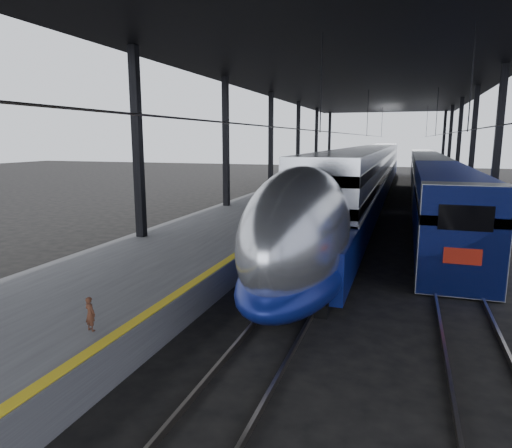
% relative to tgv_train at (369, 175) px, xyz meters
% --- Properties ---
extents(ground, '(160.00, 160.00, 0.00)m').
position_rel_tgv_train_xyz_m(ground, '(-2.00, -29.35, -2.12)').
color(ground, black).
rests_on(ground, ground).
extents(platform, '(6.00, 80.00, 1.00)m').
position_rel_tgv_train_xyz_m(platform, '(-5.50, -9.35, -1.62)').
color(platform, '#4C4C4F').
rests_on(platform, ground).
extents(yellow_strip, '(0.30, 80.00, 0.01)m').
position_rel_tgv_train_xyz_m(yellow_strip, '(-2.70, -9.35, -1.12)').
color(yellow_strip, gold).
rests_on(yellow_strip, platform).
extents(rails, '(6.52, 80.00, 0.16)m').
position_rel_tgv_train_xyz_m(rails, '(2.50, -9.35, -2.04)').
color(rails, slate).
rests_on(rails, ground).
extents(canopy, '(18.00, 75.00, 9.47)m').
position_rel_tgv_train_xyz_m(canopy, '(-0.10, -9.35, 6.99)').
color(canopy, black).
rests_on(canopy, ground).
extents(tgv_train, '(3.17, 65.20, 4.54)m').
position_rel_tgv_train_xyz_m(tgv_train, '(0.00, 0.00, 0.00)').
color(tgv_train, silver).
rests_on(tgv_train, ground).
extents(second_train, '(2.75, 56.05, 3.78)m').
position_rel_tgv_train_xyz_m(second_train, '(5.00, 1.50, -0.21)').
color(second_train, navy).
rests_on(second_train, ground).
extents(child, '(0.33, 0.26, 0.79)m').
position_rel_tgv_train_xyz_m(child, '(-3.36, -33.49, -0.73)').
color(child, '#4A2718').
rests_on(child, platform).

